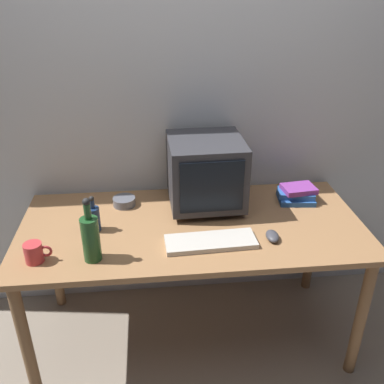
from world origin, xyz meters
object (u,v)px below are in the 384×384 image
(computer_mouse, at_px, (272,236))
(cd_spindle, at_px, (124,201))
(book_stack, at_px, (297,194))
(mug, at_px, (34,253))
(bottle_short, at_px, (94,218))
(crt_monitor, at_px, (206,172))
(keyboard, at_px, (211,242))
(bottle_tall, at_px, (91,237))

(computer_mouse, xyz_separation_m, cd_spindle, (-0.71, 0.40, 0.00))
(computer_mouse, xyz_separation_m, book_stack, (0.23, 0.36, 0.02))
(computer_mouse, bearing_deg, mug, -174.74)
(mug, distance_m, cd_spindle, 0.59)
(computer_mouse, xyz_separation_m, bottle_short, (-0.84, 0.17, 0.05))
(computer_mouse, bearing_deg, crt_monitor, 128.30)
(bottle_short, xyz_separation_m, book_stack, (1.07, 0.19, -0.03))
(keyboard, height_order, mug, mug)
(keyboard, bearing_deg, bottle_short, 159.62)
(bottle_tall, height_order, cd_spindle, bottle_tall)
(computer_mouse, relative_size, bottle_short, 0.54)
(crt_monitor, xyz_separation_m, mug, (-0.80, -0.43, -0.15))
(book_stack, relative_size, cd_spindle, 1.77)
(book_stack, xyz_separation_m, cd_spindle, (-0.94, 0.04, -0.02))
(mug, bearing_deg, crt_monitor, 28.28)
(bottle_tall, relative_size, mug, 2.52)
(bottle_short, distance_m, mug, 0.33)
(bottle_short, height_order, book_stack, bottle_short)
(crt_monitor, xyz_separation_m, computer_mouse, (0.27, -0.37, -0.17))
(bottle_tall, bearing_deg, book_stack, 22.23)
(bottle_tall, xyz_separation_m, mug, (-0.25, 0.01, -0.07))
(bottle_short, xyz_separation_m, cd_spindle, (0.13, 0.24, -0.05))
(computer_mouse, height_order, book_stack, book_stack)
(computer_mouse, bearing_deg, book_stack, 59.11)
(bottle_tall, height_order, book_stack, bottle_tall)
(book_stack, height_order, cd_spindle, book_stack)
(crt_monitor, bearing_deg, mug, -151.72)
(bottle_short, bearing_deg, book_stack, 10.22)
(computer_mouse, relative_size, book_stack, 0.47)
(crt_monitor, distance_m, cd_spindle, 0.47)
(computer_mouse, bearing_deg, bottle_tall, -173.16)
(crt_monitor, height_order, computer_mouse, crt_monitor)
(crt_monitor, relative_size, book_stack, 1.87)
(keyboard, distance_m, computer_mouse, 0.29)
(crt_monitor, height_order, keyboard, crt_monitor)
(book_stack, relative_size, mug, 1.77)
(keyboard, relative_size, cd_spindle, 3.50)
(cd_spindle, bearing_deg, mug, -128.03)
(crt_monitor, bearing_deg, book_stack, -0.83)
(bottle_short, relative_size, cd_spindle, 1.55)
(crt_monitor, distance_m, mug, 0.92)
(keyboard, xyz_separation_m, book_stack, (0.53, 0.37, 0.03))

